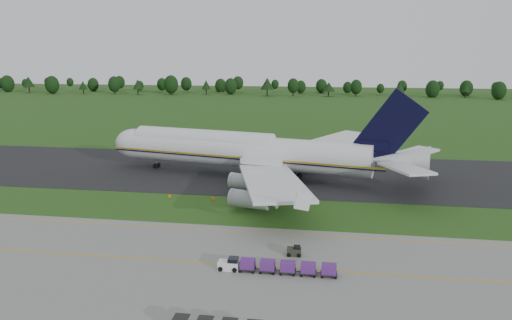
% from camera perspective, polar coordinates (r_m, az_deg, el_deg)
% --- Properties ---
extents(ground, '(600.00, 600.00, 0.00)m').
position_cam_1_polar(ground, '(85.75, -0.29, -5.87)').
color(ground, '#224815').
rests_on(ground, ground).
extents(apron, '(300.00, 52.00, 0.06)m').
position_cam_1_polar(apron, '(55.16, -6.15, -16.85)').
color(apron, slate).
rests_on(apron, ground).
extents(taxiway, '(300.00, 40.00, 0.08)m').
position_cam_1_polar(taxiway, '(112.41, 1.98, -1.41)').
color(taxiway, black).
rests_on(taxiway, ground).
extents(apron_markings, '(300.00, 30.20, 0.01)m').
position_cam_1_polar(apron_markings, '(61.16, -4.42, -13.67)').
color(apron_markings, '#CD8F0C').
rests_on(apron_markings, apron).
extents(tree_line, '(529.69, 20.77, 11.71)m').
position_cam_1_polar(tree_line, '(302.23, 3.93, 8.46)').
color(tree_line, black).
rests_on(tree_line, ground).
extents(aircraft, '(71.71, 68.14, 20.05)m').
position_cam_1_polar(aircraft, '(107.17, -0.80, 1.02)').
color(aircraft, silver).
rests_on(aircraft, ground).
extents(baggage_train, '(14.75, 1.57, 1.51)m').
position_cam_1_polar(baggage_train, '(62.89, 2.20, -12.06)').
color(baggage_train, white).
rests_on(baggage_train, apron).
extents(utility_cart, '(1.95, 1.33, 1.05)m').
position_cam_1_polar(utility_cart, '(68.00, 4.37, -10.42)').
color(utility_cart, '#2A2E20').
rests_on(utility_cart, apron).
extents(edge_markers, '(25.44, 0.30, 0.60)m').
position_cam_1_polar(edge_markers, '(91.37, -2.38, -4.54)').
color(edge_markers, orange).
rests_on(edge_markers, ground).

